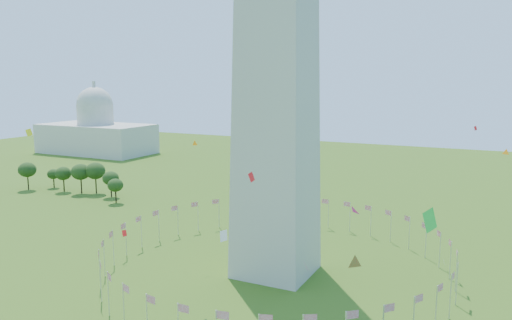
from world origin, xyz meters
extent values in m
cylinder|color=silver|center=(40.00, 50.00, 4.50)|extent=(0.24, 0.24, 9.00)
cylinder|color=silver|center=(39.39, 56.95, 4.50)|extent=(0.24, 0.24, 9.00)
cylinder|color=silver|center=(37.59, 63.68, 4.50)|extent=(0.24, 0.24, 9.00)
cylinder|color=silver|center=(34.64, 70.00, 4.50)|extent=(0.24, 0.24, 9.00)
cylinder|color=silver|center=(30.64, 75.71, 4.50)|extent=(0.24, 0.24, 9.00)
cylinder|color=silver|center=(25.71, 80.64, 4.50)|extent=(0.24, 0.24, 9.00)
cylinder|color=silver|center=(20.00, 84.64, 4.50)|extent=(0.24, 0.24, 9.00)
cylinder|color=silver|center=(13.68, 87.59, 4.50)|extent=(0.24, 0.24, 9.00)
cylinder|color=silver|center=(6.95, 89.39, 4.50)|extent=(0.24, 0.24, 9.00)
cylinder|color=silver|center=(0.00, 90.00, 4.50)|extent=(0.24, 0.24, 9.00)
cylinder|color=silver|center=(-6.95, 89.39, 4.50)|extent=(0.24, 0.24, 9.00)
cylinder|color=silver|center=(-13.68, 87.59, 4.50)|extent=(0.24, 0.24, 9.00)
cylinder|color=silver|center=(-20.00, 84.64, 4.50)|extent=(0.24, 0.24, 9.00)
cylinder|color=silver|center=(-25.71, 80.64, 4.50)|extent=(0.24, 0.24, 9.00)
cylinder|color=silver|center=(-30.64, 75.71, 4.50)|extent=(0.24, 0.24, 9.00)
cylinder|color=silver|center=(-34.64, 70.00, 4.50)|extent=(0.24, 0.24, 9.00)
cylinder|color=silver|center=(-37.59, 63.68, 4.50)|extent=(0.24, 0.24, 9.00)
cylinder|color=silver|center=(-39.39, 56.95, 4.50)|extent=(0.24, 0.24, 9.00)
cylinder|color=silver|center=(-40.00, 50.00, 4.50)|extent=(0.24, 0.24, 9.00)
cylinder|color=silver|center=(-39.39, 43.05, 4.50)|extent=(0.24, 0.24, 9.00)
cylinder|color=silver|center=(-37.59, 36.32, 4.50)|extent=(0.24, 0.24, 9.00)
cylinder|color=silver|center=(-34.64, 30.00, 4.50)|extent=(0.24, 0.24, 9.00)
cylinder|color=silver|center=(-30.64, 24.29, 4.50)|extent=(0.24, 0.24, 9.00)
cylinder|color=silver|center=(-25.71, 19.36, 4.50)|extent=(0.24, 0.24, 9.00)
cylinder|color=silver|center=(-20.00, 15.36, 4.50)|extent=(0.24, 0.24, 9.00)
cylinder|color=silver|center=(-13.68, 12.41, 4.50)|extent=(0.24, 0.24, 9.00)
cylinder|color=silver|center=(-6.95, 10.61, 4.50)|extent=(0.24, 0.24, 9.00)
cylinder|color=silver|center=(37.59, 36.32, 4.50)|extent=(0.24, 0.24, 9.00)
cylinder|color=silver|center=(39.39, 43.05, 4.50)|extent=(0.24, 0.24, 9.00)
plane|color=#CC2699|center=(24.49, 27.34, 23.42)|extent=(1.72, 2.29, 2.07)
plane|color=green|center=(41.09, -12.87, 34.23)|extent=(1.86, 1.03, 2.10)
plane|color=yellow|center=(-44.81, 20.29, 34.18)|extent=(0.34, 1.78, 1.80)
plane|color=orange|center=(-23.59, 52.14, 29.32)|extent=(0.78, 1.60, 1.65)
plane|color=orange|center=(2.83, 46.15, 18.26)|extent=(1.25, 0.72, 1.44)
plane|color=red|center=(3.62, 29.94, 26.95)|extent=(2.16, 0.54, 2.09)
plane|color=red|center=(41.09, 58.57, 35.43)|extent=(0.18, 1.07, 1.08)
plane|color=white|center=(38.77, 31.76, 15.18)|extent=(0.64, 1.36, 1.41)
plane|color=white|center=(-0.44, 26.13, 15.80)|extent=(1.88, 1.24, 2.26)
plane|color=red|center=(-37.49, 40.37, 7.12)|extent=(0.85, 1.56, 1.60)
plane|color=orange|center=(46.86, 44.02, 32.64)|extent=(1.21, 0.78, 1.08)
plane|color=yellow|center=(29.07, 10.80, 20.54)|extent=(1.45, 1.36, 1.93)
plane|color=#CC2699|center=(14.72, 30.60, 10.75)|extent=(1.43, 2.69, 2.53)
ellipsoid|color=#2B4E1A|center=(-129.21, 87.07, 5.63)|extent=(7.21, 7.21, 11.26)
ellipsoid|color=#2B4E1A|center=(-122.85, 94.67, 3.90)|extent=(4.99, 4.99, 7.80)
ellipsoid|color=#2B4E1A|center=(-113.10, 91.07, 5.02)|extent=(6.43, 6.43, 10.04)
ellipsoid|color=#2B4E1A|center=(-104.02, 91.62, 5.89)|extent=(7.54, 7.54, 11.78)
ellipsoid|color=#2B4E1A|center=(-98.88, 94.41, 6.15)|extent=(7.87, 7.87, 12.30)
ellipsoid|color=#2B4E1A|center=(-89.01, 92.21, 4.97)|extent=(6.36, 6.36, 9.93)
ellipsoid|color=#2B4E1A|center=(-80.81, 85.62, 4.50)|extent=(5.75, 5.75, 8.99)
camera|label=1|loc=(45.58, -53.59, 45.34)|focal=35.00mm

